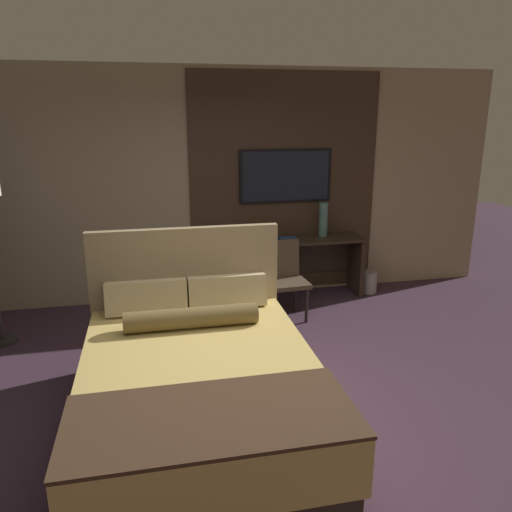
{
  "coord_description": "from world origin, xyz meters",
  "views": [
    {
      "loc": [
        -0.81,
        -3.45,
        2.26
      ],
      "look_at": [
        0.15,
        1.04,
        0.94
      ],
      "focal_mm": 35.0,
      "sensor_mm": 36.0,
      "label": 1
    }
  ],
  "objects_px": {
    "vase_short": "(231,232)",
    "book": "(288,239)",
    "bed": "(199,383)",
    "tv": "(286,176)",
    "waste_bin": "(368,282)",
    "desk": "(288,257)",
    "desk_chair": "(283,273)",
    "vase_tall": "(323,219)"
  },
  "relations": [
    {
      "from": "vase_short",
      "to": "book",
      "type": "bearing_deg",
      "value": -5.01
    },
    {
      "from": "bed",
      "to": "tv",
      "type": "height_order",
      "value": "tv"
    },
    {
      "from": "vase_short",
      "to": "book",
      "type": "xyz_separation_m",
      "value": [
        0.7,
        -0.06,
        -0.1
      ]
    },
    {
      "from": "vase_short",
      "to": "waste_bin",
      "type": "bearing_deg",
      "value": -1.75
    },
    {
      "from": "tv",
      "to": "desk",
      "type": "bearing_deg",
      "value": -90.0
    },
    {
      "from": "desk",
      "to": "vase_short",
      "type": "distance_m",
      "value": 0.82
    },
    {
      "from": "desk_chair",
      "to": "vase_short",
      "type": "distance_m",
      "value": 0.85
    },
    {
      "from": "bed",
      "to": "desk_chair",
      "type": "height_order",
      "value": "bed"
    },
    {
      "from": "desk_chair",
      "to": "book",
      "type": "height_order",
      "value": "desk_chair"
    },
    {
      "from": "tv",
      "to": "vase_tall",
      "type": "bearing_deg",
      "value": -19.06
    },
    {
      "from": "desk_chair",
      "to": "bed",
      "type": "bearing_deg",
      "value": -125.27
    },
    {
      "from": "desk",
      "to": "tv",
      "type": "distance_m",
      "value": 1.01
    },
    {
      "from": "vase_short",
      "to": "vase_tall",
      "type": "bearing_deg",
      "value": 2.1
    },
    {
      "from": "bed",
      "to": "tv",
      "type": "bearing_deg",
      "value": 62.83
    },
    {
      "from": "bed",
      "to": "vase_tall",
      "type": "xyz_separation_m",
      "value": [
        1.83,
        2.53,
        0.63
      ]
    },
    {
      "from": "vase_short",
      "to": "tv",
      "type": "bearing_deg",
      "value": 15.36
    },
    {
      "from": "desk",
      "to": "vase_tall",
      "type": "relative_size",
      "value": 4.36
    },
    {
      "from": "vase_short",
      "to": "desk_chair",
      "type": "bearing_deg",
      "value": -48.51
    },
    {
      "from": "vase_short",
      "to": "book",
      "type": "relative_size",
      "value": 1.06
    },
    {
      "from": "tv",
      "to": "waste_bin",
      "type": "relative_size",
      "value": 4.14
    },
    {
      "from": "desk",
      "to": "waste_bin",
      "type": "height_order",
      "value": "desk"
    },
    {
      "from": "vase_tall",
      "to": "waste_bin",
      "type": "relative_size",
      "value": 1.53
    },
    {
      "from": "bed",
      "to": "vase_short",
      "type": "relative_size",
      "value": 9.55
    },
    {
      "from": "book",
      "to": "vase_tall",
      "type": "bearing_deg",
      "value": 12.1
    },
    {
      "from": "book",
      "to": "waste_bin",
      "type": "height_order",
      "value": "book"
    },
    {
      "from": "desk",
      "to": "waste_bin",
      "type": "xyz_separation_m",
      "value": [
        1.07,
        -0.07,
        -0.38
      ]
    },
    {
      "from": "bed",
      "to": "desk",
      "type": "height_order",
      "value": "bed"
    },
    {
      "from": "waste_bin",
      "to": "desk_chair",
      "type": "bearing_deg",
      "value": -158.18
    },
    {
      "from": "waste_bin",
      "to": "vase_tall",
      "type": "bearing_deg",
      "value": 170.97
    },
    {
      "from": "vase_short",
      "to": "desk",
      "type": "bearing_deg",
      "value": 1.25
    },
    {
      "from": "desk_chair",
      "to": "desk",
      "type": "bearing_deg",
      "value": 65.25
    },
    {
      "from": "tv",
      "to": "vase_tall",
      "type": "xyz_separation_m",
      "value": [
        0.45,
        -0.16,
        -0.54
      ]
    },
    {
      "from": "book",
      "to": "waste_bin",
      "type": "bearing_deg",
      "value": 0.31
    },
    {
      "from": "vase_tall",
      "to": "book",
      "type": "bearing_deg",
      "value": -167.9
    },
    {
      "from": "desk",
      "to": "vase_short",
      "type": "relative_size",
      "value": 7.9
    },
    {
      "from": "desk_chair",
      "to": "waste_bin",
      "type": "distance_m",
      "value": 1.45
    },
    {
      "from": "tv",
      "to": "vase_tall",
      "type": "distance_m",
      "value": 0.72
    },
    {
      "from": "book",
      "to": "desk_chair",
      "type": "bearing_deg",
      "value": -110.29
    },
    {
      "from": "desk_chair",
      "to": "vase_tall",
      "type": "xyz_separation_m",
      "value": [
        0.68,
        0.62,
        0.46
      ]
    },
    {
      "from": "bed",
      "to": "book",
      "type": "relative_size",
      "value": 10.1
    },
    {
      "from": "waste_bin",
      "to": "desk",
      "type": "bearing_deg",
      "value": 176.22
    },
    {
      "from": "tv",
      "to": "desk_chair",
      "type": "bearing_deg",
      "value": -106.02
    }
  ]
}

